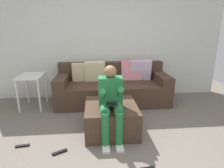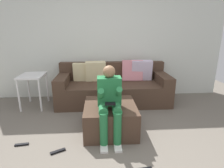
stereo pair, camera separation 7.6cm
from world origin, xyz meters
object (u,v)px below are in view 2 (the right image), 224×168
Objects in this scene: couch_sectional at (113,87)px; ottoman at (110,118)px; remote_under_side_table at (22,145)px; side_table at (33,80)px; person_seated at (110,100)px; remote_by_storage_bin at (58,151)px.

couch_sectional is 1.24m from ottoman.
couch_sectional reaches higher than remote_under_side_table.
side_table is at bearing -174.43° from couch_sectional.
person_seated is at bearing -95.72° from ottoman.
remote_by_storage_bin is (-0.86, -1.74, -0.31)m from couch_sectional.
ottoman is (-0.14, -1.22, -0.11)m from couch_sectional.
couch_sectional reaches higher than ottoman.
couch_sectional is at bearing 40.53° from remote_under_side_table.
couch_sectional is 1.66m from side_table.
remote_under_side_table is (-1.25, -0.33, -0.20)m from ottoman.
ottoman reaches higher than remote_by_storage_bin.
side_table is at bearing 92.29° from remote_under_side_table.
remote_by_storage_bin is at bearing -116.20° from couch_sectional.
person_seated reaches higher than remote_by_storage_bin.
remote_by_storage_bin is at bearing -155.81° from person_seated.
couch_sectional is at bearing 83.55° from person_seated.
remote_by_storage_bin is (-0.70, -0.31, -0.58)m from person_seated.
couch_sectional is 2.21× the size of person_seated.
ottoman is 1.25× the size of side_table.
side_table is 1.85m from remote_by_storage_bin.
person_seated is at bearing -3.52° from remote_by_storage_bin.
side_table is at bearing 88.43° from remote_by_storage_bin.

